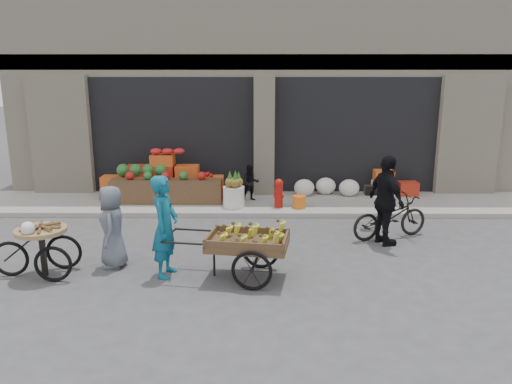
{
  "coord_description": "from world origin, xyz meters",
  "views": [
    {
      "loc": [
        -0.11,
        -8.26,
        3.4
      ],
      "look_at": [
        -0.19,
        1.11,
        1.1
      ],
      "focal_mm": 35.0,
      "sensor_mm": 36.0,
      "label": 1
    }
  ],
  "objects_px": {
    "seated_person": "(251,183)",
    "pineapple_bin": "(234,197)",
    "fire_hydrant": "(279,192)",
    "tricycle_cart": "(42,244)",
    "vendor_grey": "(112,227)",
    "banana_cart": "(245,239)",
    "orange_bucket": "(299,202)",
    "bicycle": "(390,217)",
    "cyclist": "(386,201)",
    "vendor_woman": "(165,226)"
  },
  "relations": [
    {
      "from": "banana_cart",
      "to": "tricycle_cart",
      "type": "bearing_deg",
      "value": -172.39
    },
    {
      "from": "tricycle_cart",
      "to": "vendor_grey",
      "type": "relative_size",
      "value": 0.98
    },
    {
      "from": "tricycle_cart",
      "to": "orange_bucket",
      "type": "bearing_deg",
      "value": 36.57
    },
    {
      "from": "fire_hydrant",
      "to": "cyclist",
      "type": "height_order",
      "value": "cyclist"
    },
    {
      "from": "seated_person",
      "to": "orange_bucket",
      "type": "bearing_deg",
      "value": -40.26
    },
    {
      "from": "orange_bucket",
      "to": "vendor_grey",
      "type": "bearing_deg",
      "value": -135.73
    },
    {
      "from": "vendor_grey",
      "to": "cyclist",
      "type": "distance_m",
      "value": 5.21
    },
    {
      "from": "fire_hydrant",
      "to": "cyclist",
      "type": "distance_m",
      "value": 3.11
    },
    {
      "from": "banana_cart",
      "to": "tricycle_cart",
      "type": "distance_m",
      "value": 3.42
    },
    {
      "from": "seated_person",
      "to": "tricycle_cart",
      "type": "relative_size",
      "value": 0.65
    },
    {
      "from": "banana_cart",
      "to": "vendor_woman",
      "type": "relative_size",
      "value": 1.35
    },
    {
      "from": "pineapple_bin",
      "to": "cyclist",
      "type": "height_order",
      "value": "cyclist"
    },
    {
      "from": "bicycle",
      "to": "cyclist",
      "type": "bearing_deg",
      "value": 133.15
    },
    {
      "from": "banana_cart",
      "to": "seated_person",
      "type": "bearing_deg",
      "value": 98.81
    },
    {
      "from": "fire_hydrant",
      "to": "cyclist",
      "type": "bearing_deg",
      "value": -48.95
    },
    {
      "from": "bicycle",
      "to": "orange_bucket",
      "type": "bearing_deg",
      "value": 22.32
    },
    {
      "from": "pineapple_bin",
      "to": "fire_hydrant",
      "type": "relative_size",
      "value": 0.73
    },
    {
      "from": "banana_cart",
      "to": "vendor_grey",
      "type": "relative_size",
      "value": 1.6
    },
    {
      "from": "pineapple_bin",
      "to": "tricycle_cart",
      "type": "xyz_separation_m",
      "value": [
        -3.02,
        -3.99,
        0.2
      ]
    },
    {
      "from": "pineapple_bin",
      "to": "seated_person",
      "type": "bearing_deg",
      "value": 56.31
    },
    {
      "from": "fire_hydrant",
      "to": "orange_bucket",
      "type": "distance_m",
      "value": 0.55
    },
    {
      "from": "tricycle_cart",
      "to": "vendor_grey",
      "type": "xyz_separation_m",
      "value": [
        1.08,
        0.43,
        0.17
      ]
    },
    {
      "from": "fire_hydrant",
      "to": "seated_person",
      "type": "bearing_deg",
      "value": 137.12
    },
    {
      "from": "fire_hydrant",
      "to": "tricycle_cart",
      "type": "distance_m",
      "value": 5.7
    },
    {
      "from": "pineapple_bin",
      "to": "banana_cart",
      "type": "relative_size",
      "value": 0.22
    },
    {
      "from": "bicycle",
      "to": "cyclist",
      "type": "distance_m",
      "value": 0.64
    },
    {
      "from": "vendor_grey",
      "to": "orange_bucket",
      "type": "bearing_deg",
      "value": 124.48
    },
    {
      "from": "fire_hydrant",
      "to": "vendor_grey",
      "type": "height_order",
      "value": "vendor_grey"
    },
    {
      "from": "bicycle",
      "to": "cyclist",
      "type": "height_order",
      "value": "cyclist"
    },
    {
      "from": "tricycle_cart",
      "to": "cyclist",
      "type": "bearing_deg",
      "value": 11.17
    },
    {
      "from": "vendor_woman",
      "to": "pineapple_bin",
      "type": "bearing_deg",
      "value": -3.98
    },
    {
      "from": "tricycle_cart",
      "to": "vendor_grey",
      "type": "distance_m",
      "value": 1.17
    },
    {
      "from": "pineapple_bin",
      "to": "cyclist",
      "type": "xyz_separation_m",
      "value": [
        3.13,
        -2.38,
        0.53
      ]
    },
    {
      "from": "pineapple_bin",
      "to": "bicycle",
      "type": "xyz_separation_m",
      "value": [
        3.33,
        -1.98,
        0.08
      ]
    },
    {
      "from": "seated_person",
      "to": "fire_hydrant",
      "type": "bearing_deg",
      "value": -52.88
    },
    {
      "from": "orange_bucket",
      "to": "tricycle_cart",
      "type": "distance_m",
      "value": 6.05
    },
    {
      "from": "vendor_grey",
      "to": "cyclist",
      "type": "height_order",
      "value": "cyclist"
    },
    {
      "from": "vendor_woman",
      "to": "seated_person",
      "type": "bearing_deg",
      "value": -7.0
    },
    {
      "from": "banana_cart",
      "to": "vendor_grey",
      "type": "distance_m",
      "value": 2.39
    },
    {
      "from": "fire_hydrant",
      "to": "seated_person",
      "type": "xyz_separation_m",
      "value": [
        -0.7,
        0.65,
        0.08
      ]
    },
    {
      "from": "orange_bucket",
      "to": "vendor_grey",
      "type": "relative_size",
      "value": 0.22
    },
    {
      "from": "banana_cart",
      "to": "fire_hydrant",
      "type": "bearing_deg",
      "value": 88.91
    },
    {
      "from": "bicycle",
      "to": "vendor_woman",
      "type": "bearing_deg",
      "value": 94.56
    },
    {
      "from": "fire_hydrant",
      "to": "tricycle_cart",
      "type": "bearing_deg",
      "value": -136.29
    },
    {
      "from": "pineapple_bin",
      "to": "orange_bucket",
      "type": "distance_m",
      "value": 1.61
    },
    {
      "from": "cyclist",
      "to": "bicycle",
      "type": "bearing_deg",
      "value": -46.85
    },
    {
      "from": "pineapple_bin",
      "to": "cyclist",
      "type": "bearing_deg",
      "value": -37.25
    },
    {
      "from": "tricycle_cart",
      "to": "vendor_grey",
      "type": "height_order",
      "value": "vendor_grey"
    },
    {
      "from": "tricycle_cart",
      "to": "cyclist",
      "type": "distance_m",
      "value": 6.36
    },
    {
      "from": "seated_person",
      "to": "pineapple_bin",
      "type": "bearing_deg",
      "value": -133.69
    }
  ]
}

